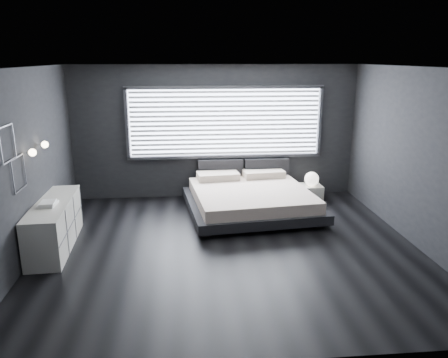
{
  "coord_description": "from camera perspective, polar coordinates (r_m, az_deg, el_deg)",
  "views": [
    {
      "loc": [
        -0.68,
        -6.4,
        2.94
      ],
      "look_at": [
        0.0,
        0.85,
        0.9
      ],
      "focal_mm": 35.0,
      "sensor_mm": 36.0,
      "label": 1
    }
  ],
  "objects": [
    {
      "name": "wall_art_lower",
      "position": [
        6.7,
        -25.2,
        0.67
      ],
      "size": [
        0.01,
        0.48,
        0.48
      ],
      "color": "#47474C",
      "rests_on": "ground"
    },
    {
      "name": "room",
      "position": [
        6.62,
        0.69,
        2.19
      ],
      "size": [
        6.04,
        6.0,
        2.8
      ],
      "color": "black",
      "rests_on": "ground"
    },
    {
      "name": "headboard",
      "position": [
        9.43,
        2.57,
        1.08
      ],
      "size": [
        1.96,
        0.16,
        0.52
      ],
      "color": "black",
      "rests_on": "ground"
    },
    {
      "name": "sconce_near",
      "position": [
        6.95,
        -23.76,
        3.19
      ],
      "size": [
        0.18,
        0.11,
        0.11
      ],
      "color": "silver",
      "rests_on": "ground"
    },
    {
      "name": "nightstand",
      "position": [
        9.49,
        10.97,
        -1.7
      ],
      "size": [
        0.54,
        0.46,
        0.31
      ],
      "primitive_type": "cube",
      "rotation": [
        0.0,
        0.0,
        0.01
      ],
      "color": "silver",
      "rests_on": "ground"
    },
    {
      "name": "sconce_far",
      "position": [
        7.51,
        -22.38,
        4.18
      ],
      "size": [
        0.18,
        0.11,
        0.11
      ],
      "color": "silver",
      "rests_on": "ground"
    },
    {
      "name": "wall_art_upper",
      "position": [
        6.38,
        -26.42,
        4.16
      ],
      "size": [
        0.01,
        0.48,
        0.48
      ],
      "color": "#47474C",
      "rests_on": "ground"
    },
    {
      "name": "window",
      "position": [
        9.24,
        0.17,
        7.37
      ],
      "size": [
        4.14,
        0.09,
        1.52
      ],
      "color": "white",
      "rests_on": "ground"
    },
    {
      "name": "dresser",
      "position": [
        7.47,
        -21.23,
        -5.57
      ],
      "size": [
        0.62,
        1.89,
        0.75
      ],
      "color": "silver",
      "rests_on": "ground"
    },
    {
      "name": "orb_lamp",
      "position": [
        9.37,
        11.37,
        0.01
      ],
      "size": [
        0.3,
        0.3,
        0.3
      ],
      "primitive_type": "sphere",
      "color": "white",
      "rests_on": "nightstand"
    },
    {
      "name": "book_stack",
      "position": [
        7.2,
        -22.04,
        -3.0
      ],
      "size": [
        0.26,
        0.34,
        0.07
      ],
      "color": "white",
      "rests_on": "dresser"
    },
    {
      "name": "bed",
      "position": [
        8.52,
        3.47,
        -2.51
      ],
      "size": [
        2.64,
        2.54,
        0.62
      ],
      "color": "black",
      "rests_on": "ground"
    }
  ]
}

